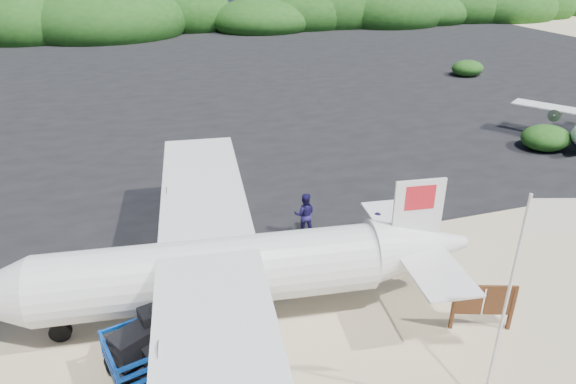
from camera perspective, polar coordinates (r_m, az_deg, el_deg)
name	(u,v)px	position (r m, az deg, el deg)	size (l,w,h in m)	color
ground	(323,350)	(13.90, 3.90, -17.11)	(160.00, 160.00, 0.00)	beige
asphalt_apron	(179,82)	(40.69, -12.02, 11.88)	(90.00, 50.00, 0.04)	#B2B2B2
vegetation_band	(153,33)	(65.18, -14.81, 16.73)	(124.00, 8.00, 4.40)	#B2B2B2
baggage_cart	(172,369)	(13.70, -12.78, -18.63)	(3.08, 1.76, 1.54)	#0A3DA3
signboard	(478,328)	(15.40, 20.40, -13.99)	(1.76, 0.17, 1.45)	#563018
crew_a	(186,325)	(13.53, -11.24, -14.25)	(0.62, 0.41, 1.70)	#1A144D
crew_b	(305,214)	(18.22, 1.86, -2.50)	(0.78, 0.61, 1.61)	#1A144D
crew_c	(376,240)	(16.57, 9.77, -5.30)	(1.16, 0.48, 1.97)	#1A144D
aircraft_large	(410,97)	(36.76, 13.40, 10.27)	(16.28, 16.28, 4.88)	#B2B2B2
aircraft_small	(85,71)	(46.40, -21.63, 12.35)	(6.75, 6.75, 2.43)	#B2B2B2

